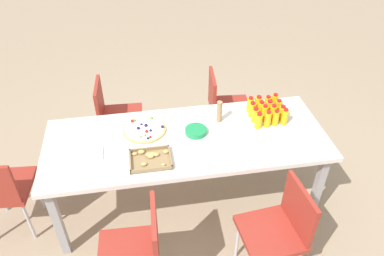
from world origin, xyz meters
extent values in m
plane|color=gray|center=(0.00, 0.00, 0.00)|extent=(12.00, 12.00, 0.00)
cube|color=silver|center=(0.00, 0.00, 0.73)|extent=(2.21, 0.84, 0.04)
cube|color=#99999E|center=(-1.02, -0.34, 0.35)|extent=(0.06, 0.06, 0.71)
cube|color=#99999E|center=(1.02, -0.34, 0.35)|extent=(0.06, 0.06, 0.71)
cube|color=#99999E|center=(-1.02, 0.34, 0.35)|extent=(0.06, 0.06, 0.71)
cube|color=#99999E|center=(1.02, 0.34, 0.35)|extent=(0.06, 0.06, 0.71)
cube|color=maroon|center=(-0.56, -0.76, 0.45)|extent=(0.43, 0.43, 0.04)
cube|color=maroon|center=(-0.38, -0.78, 0.64)|extent=(0.06, 0.38, 0.38)
cylinder|color=silver|center=(-0.73, -0.90, 0.21)|extent=(0.02, 0.02, 0.41)
cylinder|color=silver|center=(-0.71, -0.59, 0.21)|extent=(0.02, 0.02, 0.41)
cylinder|color=silver|center=(-0.42, -0.93, 0.21)|extent=(0.02, 0.02, 0.41)
cylinder|color=silver|center=(-0.39, -0.62, 0.21)|extent=(0.02, 0.02, 0.41)
cube|color=maroon|center=(-0.46, 0.76, 0.45)|extent=(0.44, 0.44, 0.04)
cube|color=maroon|center=(-0.64, 0.74, 0.64)|extent=(0.07, 0.38, 0.38)
cylinder|color=silver|center=(-0.28, 0.62, 0.21)|extent=(0.02, 0.02, 0.41)
cylinder|color=silver|center=(-0.60, 0.59, 0.21)|extent=(0.02, 0.02, 0.41)
cube|color=maroon|center=(0.52, -0.78, 0.45)|extent=(0.42, 0.42, 0.04)
cube|color=maroon|center=(0.71, -0.79, 0.64)|extent=(0.05, 0.38, 0.38)
cylinder|color=silver|center=(0.36, -0.93, 0.21)|extent=(0.02, 0.02, 0.41)
cylinder|color=silver|center=(0.37, -0.61, 0.21)|extent=(0.02, 0.02, 0.41)
cylinder|color=silver|center=(0.68, -0.95, 0.21)|extent=(0.02, 0.02, 0.41)
cylinder|color=silver|center=(0.69, -0.63, 0.21)|extent=(0.02, 0.02, 0.41)
cube|color=maroon|center=(0.51, 0.76, 0.45)|extent=(0.42, 0.42, 0.04)
cube|color=maroon|center=(0.32, 0.77, 0.64)|extent=(0.05, 0.38, 0.38)
cylinder|color=silver|center=(0.34, 0.61, 0.21)|extent=(0.02, 0.02, 0.41)
cube|color=maroon|center=(1.44, 0.00, 0.45)|extent=(0.43, 0.43, 0.04)
cylinder|color=silver|center=(1.59, -0.17, 0.21)|extent=(0.02, 0.02, 0.41)
cylinder|color=silver|center=(1.27, -0.15, 0.21)|extent=(0.02, 0.02, 0.41)
cylinder|color=silver|center=(1.30, 0.17, 0.21)|extent=(0.02, 0.02, 0.41)
cylinder|color=#F9AE14|center=(-0.81, -0.28, 0.81)|extent=(0.06, 0.06, 0.13)
cylinder|color=red|center=(-0.81, -0.28, 0.88)|extent=(0.04, 0.04, 0.02)
cylinder|color=#F9AC14|center=(-0.75, -0.27, 0.81)|extent=(0.06, 0.06, 0.12)
cylinder|color=red|center=(-0.75, -0.27, 0.87)|extent=(0.04, 0.04, 0.02)
cylinder|color=#FAAC14|center=(-0.66, -0.27, 0.81)|extent=(0.06, 0.06, 0.13)
cylinder|color=red|center=(-0.66, -0.27, 0.88)|extent=(0.04, 0.04, 0.02)
cylinder|color=#F9AC14|center=(-0.59, -0.28, 0.81)|extent=(0.06, 0.06, 0.12)
cylinder|color=red|center=(-0.59, -0.28, 0.88)|extent=(0.04, 0.04, 0.02)
cylinder|color=#F9AD14|center=(-0.82, -0.20, 0.81)|extent=(0.06, 0.06, 0.12)
cylinder|color=red|center=(-0.82, -0.20, 0.88)|extent=(0.04, 0.04, 0.02)
cylinder|color=#FAAC14|center=(-0.74, -0.20, 0.81)|extent=(0.06, 0.06, 0.12)
cylinder|color=red|center=(-0.74, -0.20, 0.88)|extent=(0.04, 0.04, 0.02)
cylinder|color=#F9AE14|center=(-0.67, -0.20, 0.81)|extent=(0.06, 0.06, 0.12)
cylinder|color=red|center=(-0.67, -0.20, 0.88)|extent=(0.04, 0.04, 0.02)
cylinder|color=#FAAC14|center=(-0.59, -0.20, 0.81)|extent=(0.06, 0.06, 0.12)
cylinder|color=red|center=(-0.59, -0.20, 0.88)|extent=(0.04, 0.04, 0.02)
cylinder|color=#F9AD14|center=(-0.82, -0.12, 0.80)|extent=(0.06, 0.06, 0.12)
cylinder|color=red|center=(-0.82, -0.12, 0.87)|extent=(0.04, 0.04, 0.02)
cylinder|color=#FAAC14|center=(-0.74, -0.12, 0.81)|extent=(0.06, 0.06, 0.13)
cylinder|color=red|center=(-0.74, -0.12, 0.88)|extent=(0.04, 0.04, 0.02)
cylinder|color=#FAAC14|center=(-0.67, -0.13, 0.81)|extent=(0.06, 0.06, 0.13)
cylinder|color=red|center=(-0.67, -0.13, 0.89)|extent=(0.04, 0.04, 0.02)
cylinder|color=#F9AD14|center=(-0.59, -0.13, 0.80)|extent=(0.06, 0.06, 0.12)
cylinder|color=red|center=(-0.59, -0.13, 0.87)|extent=(0.04, 0.04, 0.02)
cylinder|color=#F9AE14|center=(-0.82, -0.05, 0.81)|extent=(0.05, 0.05, 0.13)
cylinder|color=red|center=(-0.82, -0.05, 0.89)|extent=(0.03, 0.03, 0.02)
cylinder|color=#F9AE14|center=(-0.74, -0.05, 0.81)|extent=(0.05, 0.05, 0.13)
cylinder|color=red|center=(-0.74, -0.05, 0.88)|extent=(0.03, 0.03, 0.02)
cylinder|color=#F9AC14|center=(-0.67, -0.05, 0.81)|extent=(0.05, 0.05, 0.13)
cylinder|color=red|center=(-0.67, -0.05, 0.88)|extent=(0.03, 0.03, 0.02)
cylinder|color=#FAAD14|center=(-0.59, -0.04, 0.81)|extent=(0.06, 0.06, 0.12)
cylinder|color=red|center=(-0.59, -0.04, 0.88)|extent=(0.04, 0.04, 0.02)
cylinder|color=tan|center=(0.32, -0.15, 0.75)|extent=(0.34, 0.34, 0.02)
cylinder|color=white|center=(0.32, -0.15, 0.77)|extent=(0.32, 0.32, 0.01)
sphere|color=#1E1947|center=(0.34, -0.20, 0.78)|extent=(0.02, 0.02, 0.02)
sphere|color=red|center=(0.41, -0.25, 0.78)|extent=(0.03, 0.03, 0.03)
sphere|color=#1E1947|center=(0.30, -0.18, 0.78)|extent=(0.03, 0.03, 0.03)
sphere|color=#1E1947|center=(0.17, -0.14, 0.78)|extent=(0.03, 0.03, 0.03)
sphere|color=#1E1947|center=(0.37, -0.15, 0.78)|extent=(0.02, 0.02, 0.02)
sphere|color=#66B238|center=(0.25, -0.27, 0.78)|extent=(0.03, 0.03, 0.03)
sphere|color=#66B238|center=(0.35, -0.04, 0.78)|extent=(0.02, 0.02, 0.02)
sphere|color=#66B238|center=(0.39, -0.26, 0.78)|extent=(0.02, 0.02, 0.02)
sphere|color=#1E1947|center=(0.30, -0.01, 0.78)|extent=(0.02, 0.02, 0.02)
sphere|color=#66B238|center=(0.32, -0.06, 0.78)|extent=(0.02, 0.02, 0.02)
sphere|color=red|center=(0.28, -0.02, 0.78)|extent=(0.02, 0.02, 0.02)
sphere|color=#1E1947|center=(0.27, -0.11, 0.78)|extent=(0.02, 0.02, 0.02)
sphere|color=red|center=(0.30, -0.10, 0.78)|extent=(0.03, 0.03, 0.03)
sphere|color=#1E1947|center=(0.36, -0.15, 0.78)|extent=(0.02, 0.02, 0.02)
cube|color=olive|center=(0.30, 0.21, 0.75)|extent=(0.30, 0.24, 0.01)
cube|color=olive|center=(0.30, 0.10, 0.76)|extent=(0.30, 0.01, 0.03)
cube|color=olive|center=(0.30, 0.33, 0.76)|extent=(0.30, 0.01, 0.03)
cube|color=olive|center=(0.15, 0.21, 0.76)|extent=(0.01, 0.24, 0.03)
cube|color=olive|center=(0.45, 0.21, 0.76)|extent=(0.01, 0.24, 0.03)
ellipsoid|color=tan|center=(0.28, 0.17, 0.77)|extent=(0.05, 0.04, 0.03)
ellipsoid|color=tan|center=(0.36, 0.13, 0.77)|extent=(0.05, 0.04, 0.03)
ellipsoid|color=tan|center=(0.18, 0.15, 0.77)|extent=(0.05, 0.03, 0.03)
ellipsoid|color=tan|center=(0.21, 0.29, 0.76)|extent=(0.03, 0.02, 0.02)
ellipsoid|color=tan|center=(0.29, 0.19, 0.77)|extent=(0.05, 0.03, 0.03)
ellipsoid|color=tan|center=(0.35, 0.26, 0.77)|extent=(0.04, 0.03, 0.03)
ellipsoid|color=tan|center=(0.41, 0.14, 0.76)|extent=(0.04, 0.03, 0.02)
ellipsoid|color=tan|center=(0.25, 0.17, 0.77)|extent=(0.05, 0.03, 0.03)
ellipsoid|color=tan|center=(0.30, 0.17, 0.77)|extent=(0.05, 0.04, 0.03)
cylinder|color=#1E8C4C|center=(-0.08, -0.05, 0.75)|extent=(0.17, 0.17, 0.00)
cylinder|color=#1E8C4C|center=(-0.08, -0.05, 0.75)|extent=(0.17, 0.17, 0.00)
cylinder|color=#1E8C4C|center=(-0.08, -0.05, 0.76)|extent=(0.17, 0.17, 0.00)
cylinder|color=#1E8C4C|center=(-0.08, -0.05, 0.76)|extent=(0.17, 0.17, 0.00)
cylinder|color=#1E8C4C|center=(-0.08, -0.05, 0.77)|extent=(0.17, 0.17, 0.00)
cylinder|color=#1E8C4C|center=(-0.08, -0.05, 0.77)|extent=(0.17, 0.17, 0.00)
cylinder|color=#1E8C4C|center=(-0.08, -0.05, 0.78)|extent=(0.17, 0.17, 0.00)
cylinder|color=#1E8C4C|center=(-0.08, -0.05, 0.78)|extent=(0.17, 0.17, 0.00)
cube|color=white|center=(0.72, 0.07, 0.75)|extent=(0.15, 0.15, 0.02)
cylinder|color=#9E7A56|center=(-0.30, -0.18, 0.84)|extent=(0.04, 0.04, 0.19)
camera|label=1|loc=(0.33, 2.22, 2.60)|focal=34.78mm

